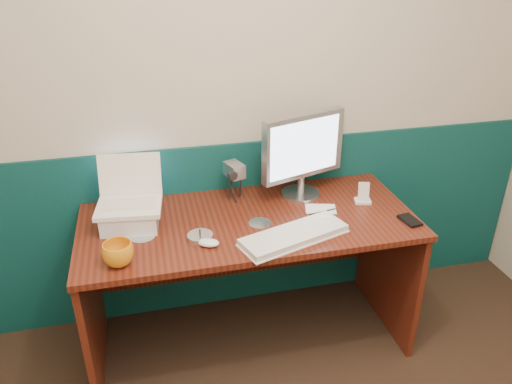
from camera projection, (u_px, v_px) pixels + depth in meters
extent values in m
cube|color=#C0B5A2|center=(232.00, 96.00, 2.49)|extent=(3.50, 0.04, 2.50)
cube|color=#073230|center=(236.00, 227.00, 2.82)|extent=(3.48, 0.02, 1.00)
cube|color=#3D150B|center=(249.00, 282.00, 2.56)|extent=(1.60, 0.70, 0.75)
cube|color=silver|center=(130.00, 217.00, 2.32)|extent=(0.28, 0.24, 0.09)
cube|color=white|center=(294.00, 236.00, 2.23)|extent=(0.52, 0.31, 0.03)
ellipsoid|color=white|center=(324.00, 219.00, 2.35)|extent=(0.12, 0.07, 0.04)
ellipsoid|color=white|center=(209.00, 243.00, 2.18)|extent=(0.11, 0.09, 0.03)
imported|color=orange|center=(118.00, 254.00, 2.04)|extent=(0.16, 0.16, 0.10)
cylinder|color=silver|center=(200.00, 237.00, 2.23)|extent=(0.11, 0.11, 0.02)
cylinder|color=silver|center=(142.00, 236.00, 2.26)|extent=(0.12, 0.12, 0.00)
cylinder|color=silver|center=(260.00, 223.00, 2.36)|extent=(0.11, 0.11, 0.00)
cylinder|color=black|center=(322.00, 212.00, 2.45)|extent=(0.14, 0.03, 0.01)
cube|color=white|center=(321.00, 209.00, 2.48)|extent=(0.17, 0.14, 0.00)
cube|color=white|center=(363.00, 201.00, 2.54)|extent=(0.09, 0.08, 0.01)
cube|color=silver|center=(364.00, 191.00, 2.52)|extent=(0.06, 0.04, 0.10)
cube|color=black|center=(410.00, 220.00, 2.37)|extent=(0.08, 0.12, 0.01)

